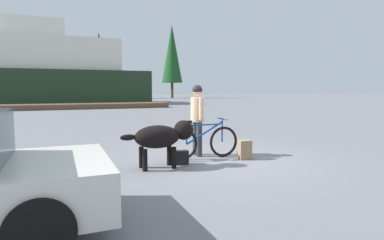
% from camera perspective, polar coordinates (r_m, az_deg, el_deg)
% --- Properties ---
extents(ground_plane, '(160.00, 160.00, 0.00)m').
position_cam_1_polar(ground_plane, '(7.33, 4.57, -7.09)').
color(ground_plane, slate).
extents(bicycle, '(1.75, 0.44, 0.91)m').
position_cam_1_polar(bicycle, '(7.41, 1.95, -3.87)').
color(bicycle, black).
rests_on(bicycle, ground_plane).
extents(person_cyclist, '(0.32, 0.53, 1.69)m').
position_cam_1_polar(person_cyclist, '(7.66, 0.95, 1.17)').
color(person_cyclist, '#333338').
rests_on(person_cyclist, ground_plane).
extents(dog, '(1.51, 0.55, 0.95)m').
position_cam_1_polar(dog, '(6.55, -5.22, -2.91)').
color(dog, black).
rests_on(dog, ground_plane).
extents(backpack, '(0.30, 0.23, 0.43)m').
position_cam_1_polar(backpack, '(7.46, 9.28, -5.20)').
color(backpack, '#8C7251').
rests_on(backpack, ground_plane).
extents(handbag_pannier, '(0.35, 0.25, 0.29)m').
position_cam_1_polar(handbag_pannier, '(6.89, -1.98, -6.63)').
color(handbag_pannier, black).
rests_on(handbag_pannier, ground_plane).
extents(dock_pier, '(18.47, 2.38, 0.40)m').
position_cam_1_polar(dock_pier, '(27.44, -23.63, 2.15)').
color(dock_pier, brown).
rests_on(dock_pier, ground_plane).
extents(sailboat_moored, '(8.37, 2.34, 7.07)m').
position_cam_1_polar(sailboat_moored, '(37.75, -28.22, 3.18)').
color(sailboat_moored, silver).
rests_on(sailboat_moored, ground_plane).
extents(pine_tree_center, '(4.03, 4.03, 10.84)m').
position_cam_1_polar(pine_tree_center, '(56.40, -16.06, 10.50)').
color(pine_tree_center, '#4C331E').
rests_on(pine_tree_center, ground_plane).
extents(pine_tree_far_right, '(3.55, 3.55, 12.53)m').
position_cam_1_polar(pine_tree_far_right, '(56.62, -3.57, 11.57)').
color(pine_tree_far_right, '#4C331E').
rests_on(pine_tree_far_right, ground_plane).
extents(pine_tree_mid_back, '(2.92, 2.92, 9.69)m').
position_cam_1_polar(pine_tree_mid_back, '(60.23, -27.98, 9.10)').
color(pine_tree_mid_back, '#4C331E').
rests_on(pine_tree_mid_back, ground_plane).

